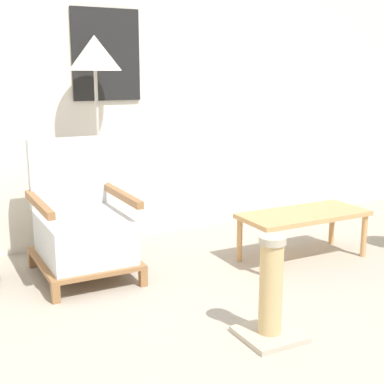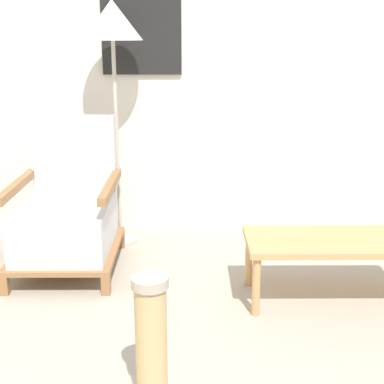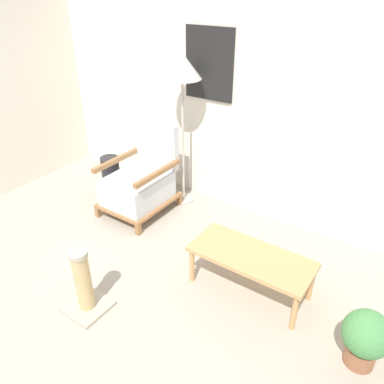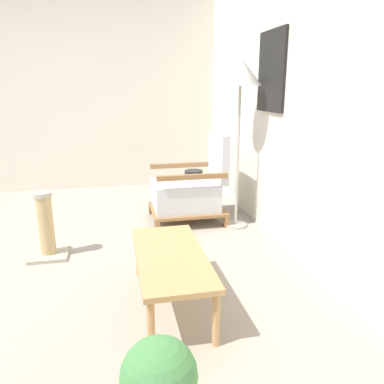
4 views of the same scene
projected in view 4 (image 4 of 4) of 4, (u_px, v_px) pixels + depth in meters
ground_plane at (20, 264)px, 3.10m from camera, size 14.00×14.00×0.00m
wall_back at (289, 95)px, 3.20m from camera, size 8.00×0.09×2.70m
wall_left at (86, 91)px, 5.09m from camera, size 0.06×8.00×2.70m
armchair at (190, 190)px, 4.03m from camera, size 0.64×0.77×0.95m
floor_lamp at (240, 79)px, 3.54m from camera, size 0.40×0.40×1.69m
coffee_table at (171, 260)px, 2.44m from camera, size 1.00×0.44×0.37m
vase at (194, 186)px, 4.73m from camera, size 0.23×0.23×0.40m
potted_plant at (159, 383)px, 1.53m from camera, size 0.32×0.32×0.45m
scratching_post at (47, 231)px, 3.19m from camera, size 0.32×0.32×0.57m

